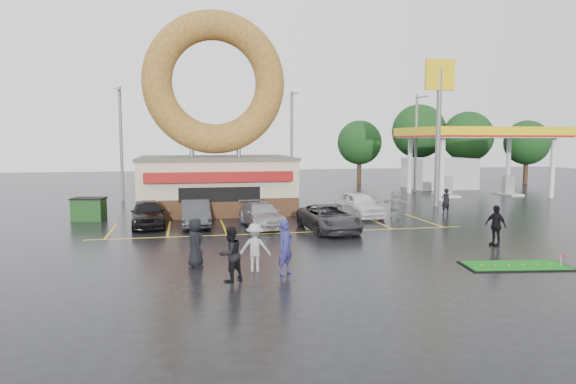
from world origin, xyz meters
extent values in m
plane|color=black|center=(0.00, 0.00, 0.00)|extent=(120.00, 120.00, 0.00)
cube|color=#472B19|center=(-3.00, 13.00, 0.60)|extent=(10.00, 8.00, 1.20)
cube|color=beige|center=(-3.00, 13.00, 2.35)|extent=(10.00, 8.00, 2.30)
cube|color=#59544C|center=(-3.00, 13.00, 3.60)|extent=(10.20, 8.20, 0.20)
cube|color=maroon|center=(-3.00, 8.70, 2.60)|extent=(9.00, 0.60, 0.60)
cylinder|color=slate|center=(-4.60, 13.00, 4.30)|extent=(0.30, 0.30, 1.20)
cylinder|color=slate|center=(-1.40, 13.00, 4.30)|extent=(0.30, 0.30, 1.20)
torus|color=brown|center=(-3.00, 13.00, 8.70)|extent=(9.60, 2.00, 9.60)
cylinder|color=silver|center=(15.00, 15.00, 2.50)|extent=(0.40, 0.40, 5.00)
cylinder|color=silver|center=(25.00, 15.00, 2.50)|extent=(0.40, 0.40, 5.00)
cylinder|color=silver|center=(15.00, 21.00, 2.50)|extent=(0.40, 0.40, 5.00)
cylinder|color=silver|center=(25.00, 21.00, 2.50)|extent=(0.40, 0.40, 5.00)
cube|color=silver|center=(20.00, 18.00, 5.25)|extent=(12.00, 8.00, 0.50)
cube|color=yellow|center=(20.00, 18.00, 5.55)|extent=(12.30, 8.30, 0.70)
cube|color=#99999E|center=(17.00, 18.00, 0.90)|extent=(0.90, 0.60, 1.60)
cube|color=#99999E|center=(23.00, 18.00, 0.90)|extent=(0.90, 0.60, 1.60)
cube|color=silver|center=(20.00, 25.00, 1.50)|extent=(6.00, 5.00, 3.00)
cylinder|color=slate|center=(13.00, 12.00, 5.00)|extent=(0.36, 0.36, 10.00)
cube|color=yellow|center=(13.00, 12.00, 9.50)|extent=(2.20, 0.30, 2.20)
cylinder|color=slate|center=(-10.00, 20.00, 4.50)|extent=(0.24, 0.24, 9.00)
cylinder|color=slate|center=(-10.00, 19.00, 8.70)|extent=(0.12, 2.00, 0.12)
cube|color=slate|center=(-10.00, 18.00, 8.65)|extent=(0.40, 0.18, 0.12)
cylinder|color=slate|center=(4.00, 21.00, 4.50)|extent=(0.24, 0.24, 9.00)
cylinder|color=slate|center=(4.00, 20.00, 8.70)|extent=(0.12, 2.00, 0.12)
cube|color=slate|center=(4.00, 19.00, 8.65)|extent=(0.40, 0.18, 0.12)
cylinder|color=slate|center=(16.00, 22.00, 4.50)|extent=(0.24, 0.24, 9.00)
cylinder|color=slate|center=(16.00, 21.00, 8.70)|extent=(0.12, 2.00, 0.12)
cube|color=slate|center=(16.00, 20.00, 8.65)|extent=(0.40, 0.18, 0.12)
cylinder|color=#332114|center=(26.00, 30.00, 1.44)|extent=(0.50, 0.50, 2.88)
sphere|color=black|center=(26.00, 30.00, 5.20)|extent=(5.60, 5.60, 5.60)
cylinder|color=#332114|center=(32.00, 28.00, 1.26)|extent=(0.50, 0.50, 2.52)
sphere|color=black|center=(32.00, 28.00, 4.55)|extent=(4.90, 4.90, 4.90)
cylinder|color=#332114|center=(22.00, 34.00, 1.62)|extent=(0.50, 0.50, 3.24)
sphere|color=black|center=(22.00, 34.00, 5.85)|extent=(6.30, 6.30, 6.30)
cylinder|color=#332114|center=(14.00, 32.00, 1.26)|extent=(0.50, 0.50, 2.52)
sphere|color=black|center=(14.00, 32.00, 4.55)|extent=(4.90, 4.90, 4.90)
imported|color=black|center=(-7.15, 6.79, 0.76)|extent=(2.15, 4.59, 1.52)
imported|color=#2F2F31|center=(-4.53, 6.54, 0.73)|extent=(1.59, 4.44, 1.46)
imported|color=#98989C|center=(-0.92, 5.62, 0.67)|extent=(2.42, 4.80, 1.34)
imported|color=#2F2E31|center=(2.40, 3.50, 0.70)|extent=(2.77, 5.24, 1.40)
imported|color=silver|center=(5.67, 8.00, 0.79)|extent=(2.28, 4.80, 1.58)
imported|color=navy|center=(-1.54, -4.68, 0.99)|extent=(0.86, 0.83, 1.98)
imported|color=black|center=(-3.59, -5.22, 0.94)|extent=(1.16, 1.12, 1.88)
imported|color=gray|center=(-2.58, -4.12, 0.90)|extent=(1.28, 0.93, 1.79)
imported|color=black|center=(-4.72, -2.96, 0.94)|extent=(0.79, 1.03, 1.87)
imported|color=black|center=(8.87, -1.65, 0.94)|extent=(0.78, 1.19, 1.87)
imported|color=gray|center=(7.70, 7.14, 0.89)|extent=(1.62, 1.45, 1.79)
imported|color=black|center=(11.60, 8.03, 0.85)|extent=(0.65, 0.45, 1.70)
cube|color=#1A4119|center=(-10.81, 9.83, 0.65)|extent=(1.98, 1.49, 1.30)
cube|color=black|center=(7.34, -5.35, 0.02)|extent=(4.17, 2.25, 0.05)
cube|color=#127015|center=(7.34, -5.35, 0.05)|extent=(3.97, 2.05, 0.03)
cylinder|color=silver|center=(8.91, -5.85, 0.27)|extent=(0.02, 0.02, 0.45)
cube|color=red|center=(8.98, -5.85, 0.45)|extent=(0.14, 0.01, 0.10)
camera|label=1|loc=(-5.03, -22.56, 4.85)|focal=32.00mm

